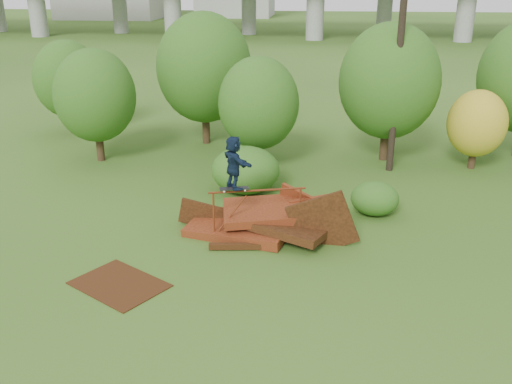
# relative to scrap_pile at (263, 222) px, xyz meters

# --- Properties ---
(ground) EXTENTS (240.00, 240.00, 0.00)m
(ground) POSITION_rel_scrap_pile_xyz_m (0.62, -2.48, -0.41)
(ground) COLOR #2D5116
(ground) RESTS_ON ground
(scrap_pile) EXTENTS (5.87, 3.05, 2.25)m
(scrap_pile) POSITION_rel_scrap_pile_xyz_m (0.00, 0.00, 0.00)
(scrap_pile) COLOR #48160C
(scrap_pile) RESTS_ON ground
(grind_rail) EXTENTS (2.92, 0.84, 1.59)m
(grind_rail) POSITION_rel_scrap_pile_xyz_m (-0.16, -0.23, 0.77)
(grind_rail) COLOR #62240F
(grind_rail) RESTS_ON ground
(skateboard) EXTENTS (0.92, 0.46, 0.09)m
(skateboard) POSITION_rel_scrap_pile_xyz_m (-0.85, -0.42, 1.25)
(skateboard) COLOR black
(skateboard) RESTS_ON grind_rail
(skater) EXTENTS (1.27, 1.50, 1.62)m
(skater) POSITION_rel_scrap_pile_xyz_m (-0.85, -0.42, 2.08)
(skater) COLOR #112038
(skater) RESTS_ON skateboard
(flat_plate) EXTENTS (2.91, 2.69, 0.03)m
(flat_plate) POSITION_rel_scrap_pile_xyz_m (-3.49, -3.61, -0.40)
(flat_plate) COLOR #3B1E0C
(flat_plate) RESTS_ON ground
(tree_0) EXTENTS (3.47, 3.47, 4.89)m
(tree_0) POSITION_rel_scrap_pile_xyz_m (-7.92, 6.82, 2.47)
(tree_0) COLOR black
(tree_0) RESTS_ON ground
(tree_1) EXTENTS (4.46, 4.46, 6.20)m
(tree_1) POSITION_rel_scrap_pile_xyz_m (-3.81, 10.10, 3.22)
(tree_1) COLOR black
(tree_1) RESTS_ON ground
(tree_2) EXTENTS (3.33, 3.33, 4.70)m
(tree_2) POSITION_rel_scrap_pile_xyz_m (-0.87, 6.58, 2.36)
(tree_2) COLOR black
(tree_2) RESTS_ON ground
(tree_3) EXTENTS (4.28, 4.28, 5.94)m
(tree_3) POSITION_rel_scrap_pile_xyz_m (4.53, 8.36, 3.06)
(tree_3) COLOR black
(tree_3) RESTS_ON ground
(tree_4) EXTENTS (2.43, 2.43, 3.35)m
(tree_4) POSITION_rel_scrap_pile_xyz_m (8.14, 7.53, 1.54)
(tree_4) COLOR black
(tree_4) RESTS_ON ground
(tree_6) EXTENTS (3.39, 3.39, 4.74)m
(tree_6) POSITION_rel_scrap_pile_xyz_m (-11.09, 11.24, 2.37)
(tree_6) COLOR black
(tree_6) RESTS_ON ground
(shrub_left) EXTENTS (2.56, 2.36, 1.77)m
(shrub_left) POSITION_rel_scrap_pile_xyz_m (-1.04, 3.62, 0.47)
(shrub_left) COLOR #194913
(shrub_left) RESTS_ON ground
(shrub_right) EXTENTS (1.64, 1.50, 1.16)m
(shrub_right) POSITION_rel_scrap_pile_xyz_m (3.62, 2.02, 0.17)
(shrub_right) COLOR #194913
(shrub_right) RESTS_ON ground
(utility_pole) EXTENTS (1.40, 0.28, 9.74)m
(utility_pole) POSITION_rel_scrap_pile_xyz_m (4.65, 6.88, 4.53)
(utility_pole) COLOR black
(utility_pole) RESTS_ON ground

